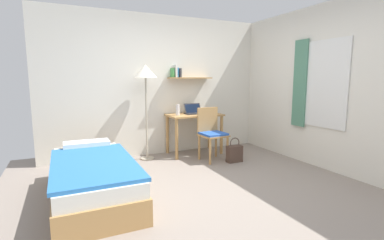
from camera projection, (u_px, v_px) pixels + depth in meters
The scene contains 11 objects.
ground_plane at pixel (214, 188), 3.71m from camera, with size 5.28×5.28×0.00m, color gray.
wall_back at pixel (163, 86), 5.33m from camera, with size 4.40×0.27×2.60m.
wall_right at pixel (328, 87), 4.37m from camera, with size 0.10×4.40×2.60m.
bed at pixel (93, 178), 3.41m from camera, with size 0.91×1.96×0.54m.
desk at pixel (194, 122), 5.36m from camera, with size 1.02×0.58×0.77m.
desk_chair at pixel (211, 131), 4.96m from camera, with size 0.46×0.46×0.93m.
standing_lamp at pixel (145, 76), 4.85m from camera, with size 0.40×0.40×1.67m.
laptop at pixel (193, 111), 5.38m from camera, with size 0.34×0.22×0.20m.
water_bottle at pixel (178, 110), 5.15m from camera, with size 0.07×0.07×0.20m, color silver.
book_stack at pixel (211, 112), 5.48m from camera, with size 0.18×0.25×0.05m.
handbag at pixel (234, 153), 4.87m from camera, with size 0.27×0.13×0.43m.
Camera 1 is at (-1.76, -3.08, 1.43)m, focal length 26.30 mm.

